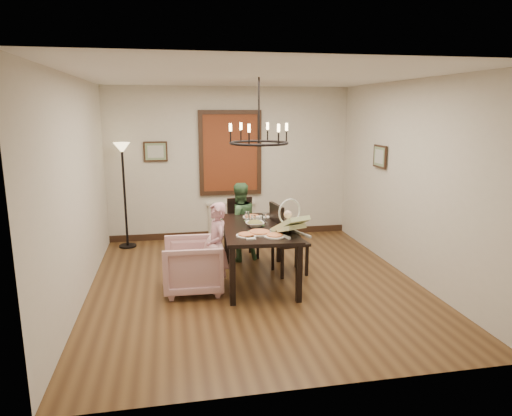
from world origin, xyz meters
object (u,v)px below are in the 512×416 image
object	(u,v)px
seated_man	(239,228)
floor_lamp	(125,197)
baby_bouncer	(290,223)
armchair	(193,265)
elderly_woman	(217,255)
chair_right	(290,238)
chair_far	(244,228)
drinking_glass	(253,220)
dining_table	(259,232)

from	to	relation	value
seated_man	floor_lamp	size ratio (longest dim) A/B	0.58
baby_bouncer	armchair	bearing A→B (deg)	146.37
armchair	elderly_woman	size ratio (longest dim) A/B	0.78
chair_right	armchair	bearing A→B (deg)	98.13
armchair	floor_lamp	bearing A→B (deg)	-153.00
armchair	seated_man	world-z (taller)	seated_man
chair_right	armchair	world-z (taller)	chair_right
chair_far	baby_bouncer	size ratio (longest dim) A/B	1.96
armchair	drinking_glass	bearing A→B (deg)	112.24
chair_right	baby_bouncer	distance (m)	0.86
chair_far	baby_bouncer	world-z (taller)	baby_bouncer
baby_bouncer	seated_man	bearing A→B (deg)	86.86
seated_man	drinking_glass	bearing A→B (deg)	80.76
baby_bouncer	drinking_glass	distance (m)	0.73
seated_man	baby_bouncer	distance (m)	1.59
chair_far	floor_lamp	xyz separation A→B (m)	(-1.94, 0.95, 0.41)
chair_far	armchair	distance (m)	1.58
dining_table	seated_man	xyz separation A→B (m)	(-0.13, 0.96, -0.19)
chair_far	floor_lamp	world-z (taller)	floor_lamp
chair_far	elderly_woman	world-z (taller)	elderly_woman
dining_table	floor_lamp	xyz separation A→B (m)	(-1.97, 2.04, 0.19)
chair_right	seated_man	world-z (taller)	chair_right
elderly_woman	drinking_glass	bearing A→B (deg)	115.64
drinking_glass	floor_lamp	bearing A→B (deg)	135.02
seated_man	drinking_glass	distance (m)	0.90
floor_lamp	armchair	bearing A→B (deg)	-65.21
chair_far	floor_lamp	distance (m)	2.20
baby_bouncer	drinking_glass	bearing A→B (deg)	100.59
armchair	baby_bouncer	xyz separation A→B (m)	(1.26, -0.30, 0.60)
elderly_woman	dining_table	bearing A→B (deg)	104.34
elderly_woman	seated_man	bearing A→B (deg)	148.68
armchair	seated_man	distance (m)	1.42
dining_table	chair_far	bearing A→B (deg)	96.25
drinking_glass	floor_lamp	world-z (taller)	floor_lamp
armchair	floor_lamp	world-z (taller)	floor_lamp
chair_right	seated_man	distance (m)	0.98
baby_bouncer	floor_lamp	xyz separation A→B (m)	(-2.29, 2.54, -0.06)
dining_table	armchair	size ratio (longest dim) A/B	2.26
chair_right	drinking_glass	bearing A→B (deg)	91.79
dining_table	baby_bouncer	distance (m)	0.64
dining_table	chair_far	world-z (taller)	chair_far
chair_far	drinking_glass	world-z (taller)	chair_far
dining_table	armchair	world-z (taller)	dining_table
armchair	drinking_glass	xyz separation A→B (m)	(0.88, 0.32, 0.51)
dining_table	drinking_glass	size ratio (longest dim) A/B	13.43
baby_bouncer	floor_lamp	world-z (taller)	floor_lamp
baby_bouncer	floor_lamp	size ratio (longest dim) A/B	0.27
armchair	elderly_woman	bearing A→B (deg)	78.24
seated_man	drinking_glass	world-z (taller)	seated_man
armchair	floor_lamp	distance (m)	2.53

